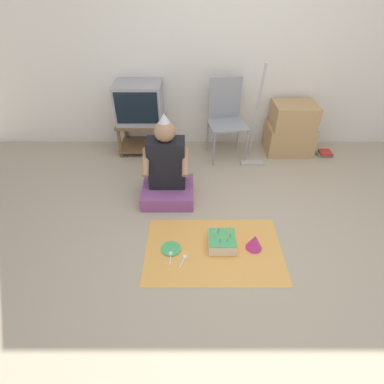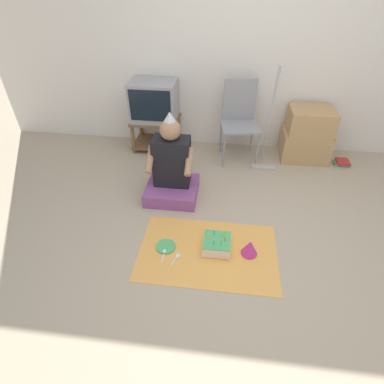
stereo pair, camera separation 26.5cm
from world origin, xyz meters
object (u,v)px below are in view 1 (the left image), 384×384
Objects in this scene: folding_chair at (226,114)px; person_seated at (167,172)px; party_hat_blue at (254,242)px; dust_mop at (254,136)px; birthday_cake at (222,241)px; book_pile at (324,153)px; cardboard_box_stack at (290,129)px; tv at (139,103)px; paper_plate at (171,249)px.

person_seated is (-0.66, -0.91, -0.22)m from folding_chair.
party_hat_blue is at bearing -85.64° from folding_chair.
dust_mop is 1.52m from birthday_cake.
birthday_cake reaches higher than book_pile.
dust_mop is at bearing 71.28° from birthday_cake.
birthday_cake is at bearing -120.39° from cardboard_box_stack.
tv is 2.15m from party_hat_blue.
person_seated is at bearing -125.96° from folding_chair.
folding_chair reaches higher than book_pile.
tv reaches higher than party_hat_blue.
dust_mop is at bearing -11.88° from tv.
birthday_cake is at bearing -95.32° from folding_chair.
folding_chair is 1.71m from party_hat_blue.
dust_mop is 5.08× the size of birthday_cake.
tv is 2.92× the size of book_pile.
birthday_cake is (-1.44, -1.55, 0.03)m from book_pile.
birthday_cake is at bearing 4.94° from paper_plate.
book_pile is 0.80× the size of birthday_cake.
dust_mop is 1.30× the size of person_seated.
folding_chair is 0.78× the size of dust_mop.
cardboard_box_stack reaches higher than book_pile.
dust_mop is 6.35× the size of book_pile.
paper_plate is at bearing -84.71° from person_seated.
birthday_cake is 1.37× the size of paper_plate.
paper_plate is at bearing -178.63° from party_hat_blue.
birthday_cake is (0.51, -0.71, -0.24)m from person_seated.
cardboard_box_stack is 4.44× the size of party_hat_blue.
birthday_cake is at bearing -108.72° from dust_mop.
dust_mop is at bearing 81.95° from party_hat_blue.
folding_chair reaches higher than cardboard_box_stack.
cardboard_box_stack is 2.24m from paper_plate.
person_seated is at bearing 125.50° from birthday_cake.
paper_plate is at bearing -122.31° from dust_mop.
book_pile is 0.20× the size of person_seated.
birthday_cake is at bearing 175.68° from party_hat_blue.
dust_mop is 1.21m from person_seated.
paper_plate is (-1.42, -1.71, -0.29)m from cardboard_box_stack.
cardboard_box_stack is at bearing 3.61° from folding_chair.
folding_chair is at bearing 84.68° from birthday_cake.
book_pile is at bearing 8.14° from dust_mop.
tv is at bearing 176.31° from book_pile.
book_pile is (0.96, 0.14, -0.31)m from dust_mop.
tv is at bearing 124.12° from party_hat_blue.
dust_mop is at bearing -152.56° from cardboard_box_stack.
party_hat_blue is 0.84× the size of paper_plate.
cardboard_box_stack is (0.83, 0.05, -0.22)m from folding_chair.
tv is at bearing 179.18° from cardboard_box_stack.
person_seated reaches higher than cardboard_box_stack.
paper_plate is at bearing -109.57° from folding_chair.
person_seated is at bearing 136.92° from party_hat_blue.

